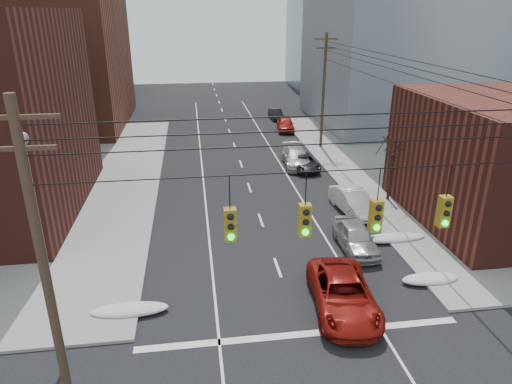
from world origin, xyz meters
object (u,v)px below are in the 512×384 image
object	(u,v)px
parked_car_d	(296,157)
lot_car_b	(47,181)
parked_car_c	(304,162)
red_pickup	(343,294)
parked_car_e	(286,124)
parked_car_a	(356,237)
parked_car_f	(276,114)
lot_car_a	(24,211)
parked_car_b	(353,201)
lot_car_d	(26,167)

from	to	relation	value
parked_car_d	lot_car_b	size ratio (longest dim) A/B	1.16
parked_car_d	parked_car_c	bearing A→B (deg)	-61.07
red_pickup	parked_car_e	distance (m)	33.60
parked_car_a	parked_car_f	xyz separation A→B (m)	(1.60, 34.05, -0.14)
red_pickup	parked_car_f	size ratio (longest dim) A/B	1.52
parked_car_d	parked_car_a	bearing A→B (deg)	-85.43
parked_car_a	lot_car_a	bearing A→B (deg)	164.12
red_pickup	parked_car_c	world-z (taller)	red_pickup
parked_car_f	lot_car_b	size ratio (longest dim) A/B	0.83
parked_car_b	lot_car_d	xyz separation A→B (m)	(-24.22, 10.43, 0.13)
parked_car_a	lot_car_b	size ratio (longest dim) A/B	0.98
parked_car_e	parked_car_c	bearing A→B (deg)	-87.58
lot_car_a	parked_car_e	bearing A→B (deg)	-69.62
parked_car_a	lot_car_a	xyz separation A→B (m)	(-19.91, 6.20, 0.13)
parked_car_a	parked_car_f	distance (m)	34.09
red_pickup	parked_car_b	bearing A→B (deg)	74.35
parked_car_c	parked_car_e	distance (m)	13.63
parked_car_d	parked_car_e	xyz separation A→B (m)	(1.60, 12.55, -0.01)
lot_car_a	lot_car_d	xyz separation A→B (m)	(-2.71, 9.22, 0.02)
parked_car_c	parked_car_e	size ratio (longest dim) A/B	1.00
parked_car_b	lot_car_a	xyz separation A→B (m)	(-21.51, 1.21, 0.11)
parked_car_c	parked_car_e	xyz separation A→B (m)	(1.13, 13.58, 0.15)
red_pickup	parked_car_e	xyz separation A→B (m)	(4.12, 33.35, -0.03)
parked_car_d	lot_car_b	world-z (taller)	parked_car_d
parked_car_a	parked_car_d	world-z (taller)	parked_car_d
parked_car_d	parked_car_f	xyz separation A→B (m)	(1.60, 18.67, -0.15)
parked_car_a	parked_car_d	size ratio (longest dim) A/B	0.85
red_pickup	parked_car_f	bearing A→B (deg)	89.97
parked_car_a	lot_car_d	bearing A→B (deg)	147.14
parked_car_f	lot_car_a	distance (m)	35.19
red_pickup	lot_car_a	size ratio (longest dim) A/B	1.27
parked_car_b	parked_car_e	world-z (taller)	parked_car_b
parked_car_c	lot_car_a	bearing A→B (deg)	-160.08
parked_car_b	parked_car_f	world-z (taller)	parked_car_b
parked_car_a	parked_car_e	distance (m)	27.98
parked_car_d	lot_car_b	distance (m)	20.42
parked_car_d	lot_car_d	distance (m)	22.62
parked_car_b	parked_car_f	bearing A→B (deg)	83.85
parked_car_d	lot_car_a	distance (m)	21.93
parked_car_b	lot_car_a	world-z (taller)	lot_car_a
parked_car_a	lot_car_b	distance (m)	23.50
parked_car_b	lot_car_d	world-z (taller)	lot_car_d
parked_car_b	lot_car_a	distance (m)	21.55
parked_car_b	parked_car_f	xyz separation A→B (m)	(0.00, 29.05, -0.16)
parked_car_a	parked_car_f	world-z (taller)	parked_car_a
red_pickup	parked_car_f	distance (m)	39.68
parked_car_d	parked_car_e	distance (m)	12.65
parked_car_e	lot_car_b	size ratio (longest dim) A/B	0.98
lot_car_a	parked_car_b	bearing A→B (deg)	-118.12
parked_car_f	parked_car_c	bearing A→B (deg)	-95.81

